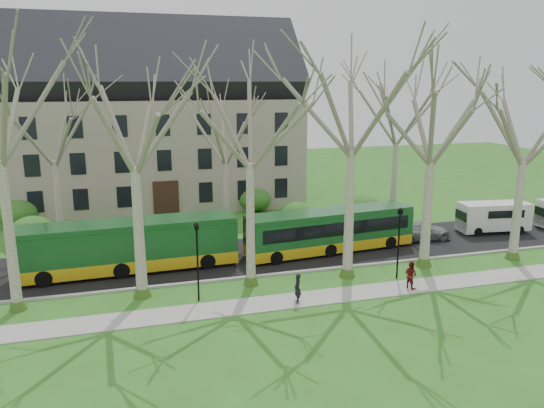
{
  "coord_description": "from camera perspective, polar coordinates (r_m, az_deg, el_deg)",
  "views": [
    {
      "loc": [
        -9.63,
        -27.91,
        11.63
      ],
      "look_at": [
        -0.7,
        3.0,
        4.16
      ],
      "focal_mm": 35.0,
      "sensor_mm": 36.0,
      "label": 1
    }
  ],
  "objects": [
    {
      "name": "ground",
      "position": [
        31.73,
        2.75,
        -8.44
      ],
      "size": [
        120.0,
        120.0,
        0.0
      ],
      "primitive_type": "plane",
      "color": "#2F621C",
      "rests_on": "ground"
    },
    {
      "name": "sidewalk",
      "position": [
        29.55,
        4.34,
        -10.08
      ],
      "size": [
        70.0,
        2.0,
        0.06
      ],
      "primitive_type": "cube",
      "color": "gray",
      "rests_on": "ground"
    },
    {
      "name": "road",
      "position": [
        36.65,
        -0.03,
        -5.37
      ],
      "size": [
        80.0,
        8.0,
        0.06
      ],
      "primitive_type": "cube",
      "color": "black",
      "rests_on": "ground"
    },
    {
      "name": "curb",
      "position": [
        33.03,
        1.91,
        -7.41
      ],
      "size": [
        80.0,
        0.25,
        0.14
      ],
      "primitive_type": "cube",
      "color": "#A5A39E",
      "rests_on": "ground"
    },
    {
      "name": "building",
      "position": [
        52.16,
        -12.23,
        8.87
      ],
      "size": [
        26.5,
        12.2,
        16.0
      ],
      "color": "gray",
      "rests_on": "ground"
    },
    {
      "name": "tree_row_verge",
      "position": [
        30.17,
        2.71,
        4.23
      ],
      "size": [
        49.0,
        7.0,
        14.0
      ],
      "color": "gray",
      "rests_on": "ground"
    },
    {
      "name": "tree_row_far",
      "position": [
        40.18,
        -4.05,
        4.99
      ],
      "size": [
        33.0,
        7.0,
        12.0
      ],
      "color": "gray",
      "rests_on": "ground"
    },
    {
      "name": "lamp_row",
      "position": [
        29.98,
        3.42,
        -4.53
      ],
      "size": [
        36.22,
        0.22,
        4.3
      ],
      "color": "black",
      "rests_on": "ground"
    },
    {
      "name": "hedges",
      "position": [
        43.52,
        -9.07,
        -1.23
      ],
      "size": [
        30.6,
        8.6,
        2.0
      ],
      "color": "#17501D",
      "rests_on": "ground"
    },
    {
      "name": "bus_lead",
      "position": [
        34.12,
        -15.0,
        -4.31
      ],
      "size": [
        13.2,
        3.23,
        3.28
      ],
      "primitive_type": null,
      "rotation": [
        0.0,
        0.0,
        0.04
      ],
      "color": "#154C1F",
      "rests_on": "road"
    },
    {
      "name": "bus_follow",
      "position": [
        36.96,
        6.3,
        -2.82
      ],
      "size": [
        12.18,
        3.76,
        3.0
      ],
      "primitive_type": null,
      "rotation": [
        0.0,
        0.0,
        0.11
      ],
      "color": "#154C1F",
      "rests_on": "road"
    },
    {
      "name": "sedan",
      "position": [
        41.04,
        15.59,
        -2.79
      ],
      "size": [
        4.76,
        1.96,
        1.38
      ],
      "primitive_type": "imported",
      "rotation": [
        0.0,
        0.0,
        1.56
      ],
      "color": "#9FA0A4",
      "rests_on": "road"
    },
    {
      "name": "van_a",
      "position": [
        44.89,
        22.72,
        -1.35
      ],
      "size": [
        5.6,
        2.7,
        2.35
      ],
      "primitive_type": null,
      "rotation": [
        0.0,
        0.0,
        -0.14
      ],
      "color": "silver",
      "rests_on": "road"
    },
    {
      "name": "pedestrian_a",
      "position": [
        28.62,
        2.75,
        -9.03
      ],
      "size": [
        0.43,
        0.62,
        1.61
      ],
      "primitive_type": "imported",
      "rotation": [
        0.0,
        0.0,
        -1.66
      ],
      "color": "black",
      "rests_on": "sidewalk"
    },
    {
      "name": "pedestrian_b",
      "position": [
        31.52,
        14.7,
        -7.37
      ],
      "size": [
        0.83,
        0.93,
        1.58
      ],
      "primitive_type": "imported",
      "rotation": [
        0.0,
        0.0,
        1.94
      ],
      "color": "#551313",
      "rests_on": "sidewalk"
    }
  ]
}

